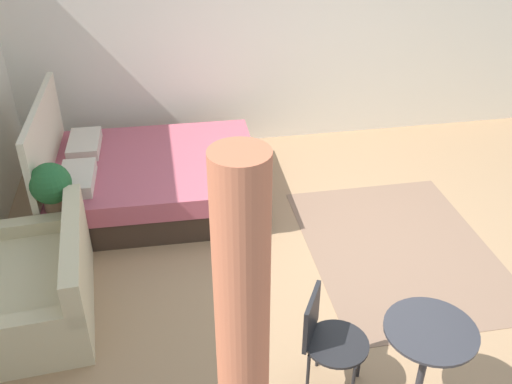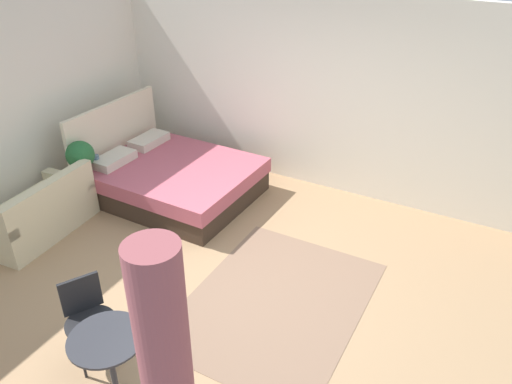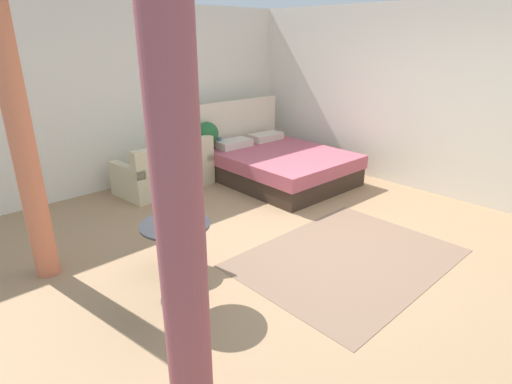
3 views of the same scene
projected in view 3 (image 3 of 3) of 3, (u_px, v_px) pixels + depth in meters
ground_plane at (311, 244)px, 4.66m from camera, size 8.26×9.68×0.02m
wall_back at (151, 95)px, 6.45m from camera, size 8.26×0.12×2.68m
wall_right at (433, 101)px, 5.86m from camera, size 0.12×6.68×2.68m
area_rug at (348, 258)px, 4.34m from camera, size 2.26×1.69×0.01m
bed at (277, 163)px, 6.63m from camera, size 1.75×2.17×1.18m
couch at (166, 173)px, 6.23m from camera, size 1.43×0.86×0.77m
nightstand at (214, 163)px, 6.76m from camera, size 0.43×0.43×0.48m
potted_plant at (207, 134)px, 6.54m from camera, size 0.37×0.37×0.46m
vase at (219, 143)px, 6.72m from camera, size 0.09×0.09×0.18m
balcony_table at (177, 249)px, 3.47m from camera, size 0.58×0.58×0.75m
cafe_chair_near_window at (172, 221)px, 4.07m from camera, size 0.59×0.59×0.80m
curtain_left at (182, 254)px, 1.93m from camera, size 0.23×0.23×2.48m
curtain_right at (24, 152)px, 3.64m from camera, size 0.22×0.22×2.48m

